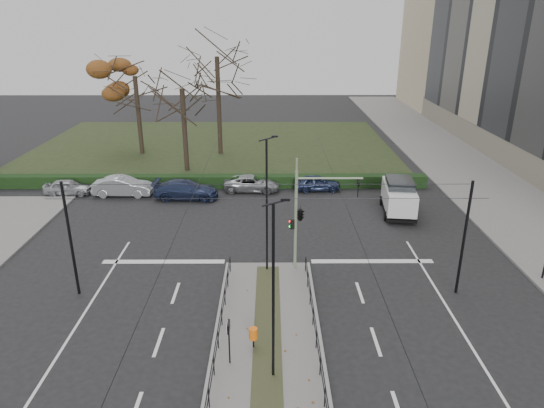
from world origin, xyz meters
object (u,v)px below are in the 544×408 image
(parked_car_third, at_px, (186,190))
(bare_tree_near, at_px, (182,95))
(rust_tree, at_px, (135,76))
(parked_car_fifth, at_px, (317,183))
(streetlamp_median_far, at_px, (267,205))
(bare_tree_center, at_px, (217,64))
(traffic_light, at_px, (302,213))
(parked_car_first, at_px, (68,187))
(parked_car_second, at_px, (123,186))
(white_van, at_px, (399,196))
(litter_bin, at_px, (253,334))
(info_panel, at_px, (229,331))
(parked_car_fourth, at_px, (252,183))
(streetlamp_median_near, at_px, (274,292))

(parked_car_third, relative_size, bare_tree_near, 0.51)
(rust_tree, bearing_deg, parked_car_fifth, -33.54)
(streetlamp_median_far, distance_m, bare_tree_center, 25.72)
(traffic_light, distance_m, parked_car_first, 21.70)
(parked_car_first, distance_m, parked_car_second, 4.42)
(white_van, relative_size, bare_tree_center, 0.39)
(litter_bin, height_order, streetlamp_median_far, streetlamp_median_far)
(streetlamp_median_far, relative_size, parked_car_fifth, 2.00)
(parked_car_third, bearing_deg, parked_car_fifth, -77.45)
(info_panel, xyz_separation_m, bare_tree_near, (-5.96, 26.66, 5.24))
(bare_tree_near, bearing_deg, litter_bin, -74.99)
(rust_tree, bearing_deg, info_panel, -70.51)
(parked_car_third, bearing_deg, parked_car_fourth, -67.67)
(parked_car_fourth, relative_size, white_van, 0.90)
(litter_bin, bearing_deg, white_van, 57.35)
(litter_bin, height_order, bare_tree_near, bare_tree_near)
(info_panel, bearing_deg, litter_bin, 46.84)
(info_panel, relative_size, streetlamp_median_far, 0.25)
(parked_car_first, relative_size, rust_tree, 0.36)
(parked_car_first, bearing_deg, traffic_light, -127.87)
(info_panel, height_order, streetlamp_median_far, streetlamp_median_far)
(info_panel, relative_size, parked_car_fifth, 0.51)
(bare_tree_center, bearing_deg, parked_car_second, -117.57)
(rust_tree, bearing_deg, traffic_light, -58.77)
(streetlamp_median_near, xyz_separation_m, parked_car_fourth, (-1.60, 21.94, -3.24))
(parked_car_fourth, height_order, bare_tree_center, bare_tree_center)
(streetlamp_median_near, height_order, parked_car_fourth, streetlamp_median_near)
(streetlamp_median_far, height_order, rust_tree, rust_tree)
(bare_tree_near, bearing_deg, streetlamp_median_near, -74.26)
(streetlamp_median_far, relative_size, bare_tree_center, 0.59)
(white_van, bearing_deg, bare_tree_near, 148.39)
(info_panel, distance_m, streetlamp_median_near, 2.92)
(litter_bin, bearing_deg, streetlamp_median_far, 85.38)
(bare_tree_near, bearing_deg, white_van, -31.61)
(parked_car_fourth, bearing_deg, parked_car_third, 113.01)
(litter_bin, xyz_separation_m, info_panel, (-0.92, -0.99, 0.84))
(info_panel, relative_size, parked_car_second, 0.42)
(parked_car_fourth, bearing_deg, parked_car_fifth, -86.63)
(white_van, bearing_deg, parked_car_third, 168.99)
(streetlamp_median_near, distance_m, parked_car_third, 21.41)
(parked_car_second, height_order, white_van, white_van)
(streetlamp_median_far, height_order, bare_tree_near, bare_tree_near)
(parked_car_first, xyz_separation_m, bare_tree_near, (8.38, 6.35, 6.26))
(parked_car_first, bearing_deg, bare_tree_near, -55.90)
(info_panel, relative_size, white_van, 0.39)
(bare_tree_center, bearing_deg, parked_car_fifth, -51.74)
(parked_car_fourth, bearing_deg, streetlamp_median_far, -171.38)
(parked_car_second, bearing_deg, parked_car_third, -97.31)
(streetlamp_median_near, distance_m, parked_car_fifth, 22.51)
(traffic_light, height_order, parked_car_fifth, traffic_light)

